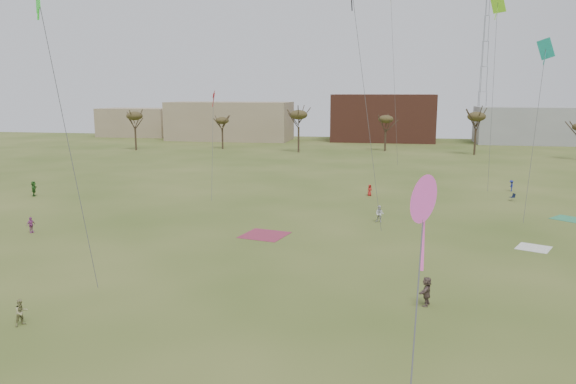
# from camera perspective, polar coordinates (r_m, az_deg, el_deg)

# --- Properties ---
(ground) EXTENTS (260.00, 260.00, 0.00)m
(ground) POSITION_cam_1_polar(r_m,az_deg,el_deg) (30.18, -4.35, -14.45)
(ground) COLOR #385019
(ground) RESTS_ON ground
(spectator_fore_b) EXTENTS (0.84, 0.91, 1.49)m
(spectator_fore_b) POSITION_cam_1_polar(r_m,az_deg,el_deg) (34.09, -25.96, -11.17)
(spectator_fore_b) COLOR #989461
(spectator_fore_b) RESTS_ON ground
(spectator_fore_c) EXTENTS (1.01, 1.74, 1.79)m
(spectator_fore_c) POSITION_cam_1_polar(r_m,az_deg,el_deg) (34.40, 14.20, -9.95)
(spectator_fore_c) COLOR brown
(spectator_fore_c) RESTS_ON ground
(spectator_mid_d) EXTENTS (0.56, 0.92, 1.47)m
(spectator_mid_d) POSITION_cam_1_polar(r_m,az_deg,el_deg) (55.17, -25.14, -3.11)
(spectator_mid_d) COLOR #A34493
(spectator_mid_d) RESTS_ON ground
(spectator_mid_e) EXTENTS (0.95, 0.82, 1.66)m
(spectator_mid_e) POSITION_cam_1_polar(r_m,az_deg,el_deg) (54.67, 9.49, -2.27)
(spectator_mid_e) COLOR silver
(spectator_mid_e) RESTS_ON ground
(flyer_far_a) EXTENTS (1.29, 1.79, 1.86)m
(flyer_far_a) POSITION_cam_1_polar(r_m,az_deg,el_deg) (74.29, -24.89, 0.32)
(flyer_far_a) COLOR #2E6822
(flyer_far_a) RESTS_ON ground
(flyer_far_b) EXTENTS (0.82, 0.77, 1.40)m
(flyer_far_b) POSITION_cam_1_polar(r_m,az_deg,el_deg) (68.42, 8.48, 0.19)
(flyer_far_b) COLOR #B3231E
(flyer_far_b) RESTS_ON ground
(flyer_far_c) EXTENTS (0.55, 0.94, 1.43)m
(flyer_far_c) POSITION_cam_1_polar(r_m,az_deg,el_deg) (76.43, 22.17, 0.61)
(flyer_far_c) COLOR navy
(flyer_far_c) RESTS_ON ground
(blanket_cream) EXTENTS (3.28, 3.28, 0.03)m
(blanket_cream) POSITION_cam_1_polar(r_m,az_deg,el_deg) (49.64, 24.14, -5.33)
(blanket_cream) COLOR white
(blanket_cream) RESTS_ON ground
(blanket_plum) EXTENTS (4.49, 4.49, 0.03)m
(blanket_plum) POSITION_cam_1_polar(r_m,az_deg,el_deg) (49.35, -2.45, -4.50)
(blanket_plum) COLOR #962E49
(blanket_plum) RESTS_ON ground
(blanket_olive) EXTENTS (3.84, 3.84, 0.03)m
(blanket_olive) POSITION_cam_1_polar(r_m,az_deg,el_deg) (62.31, 27.08, -2.50)
(blanket_olive) COLOR #359262
(blanket_olive) RESTS_ON ground
(camp_chair_right) EXTENTS (0.70, 0.68, 0.87)m
(camp_chair_right) POSITION_cam_1_polar(r_m,az_deg,el_deg) (69.85, 22.24, -0.63)
(camp_chair_right) COLOR #121932
(camp_chair_right) RESTS_ON ground
(kites_aloft) EXTENTS (57.77, 81.99, 27.93)m
(kites_aloft) POSITION_cam_1_polar(r_m,az_deg,el_deg) (63.41, 8.86, 18.07)
(kites_aloft) COLOR red
(kites_aloft) RESTS_ON ground
(tree_line) EXTENTS (117.44, 49.32, 8.91)m
(tree_line) POSITION_cam_1_polar(r_m,az_deg,el_deg) (106.17, 5.23, 7.32)
(tree_line) COLOR #3A2B1E
(tree_line) RESTS_ON ground
(building_tan) EXTENTS (32.00, 14.00, 10.00)m
(building_tan) POSITION_cam_1_polar(r_m,az_deg,el_deg) (147.79, -6.03, 7.34)
(building_tan) COLOR #937F60
(building_tan) RESTS_ON ground
(building_brick) EXTENTS (26.00, 16.00, 12.00)m
(building_brick) POSITION_cam_1_polar(r_m,az_deg,el_deg) (146.60, 9.85, 7.61)
(building_brick) COLOR brown
(building_brick) RESTS_ON ground
(building_grey) EXTENTS (24.00, 12.00, 9.00)m
(building_grey) POSITION_cam_1_polar(r_m,az_deg,el_deg) (148.33, 23.54, 6.36)
(building_grey) COLOR gray
(building_grey) RESTS_ON ground
(building_tan_west) EXTENTS (20.00, 12.00, 8.00)m
(building_tan_west) POSITION_cam_1_polar(r_m,az_deg,el_deg) (165.29, -15.41, 7.00)
(building_tan_west) COLOR #937F60
(building_tan_west) RESTS_ON ground
(radio_tower) EXTENTS (1.51, 1.72, 41.00)m
(radio_tower) POSITION_cam_1_polar(r_m,az_deg,el_deg) (153.27, 19.64, 12.23)
(radio_tower) COLOR #9EA3A8
(radio_tower) RESTS_ON ground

